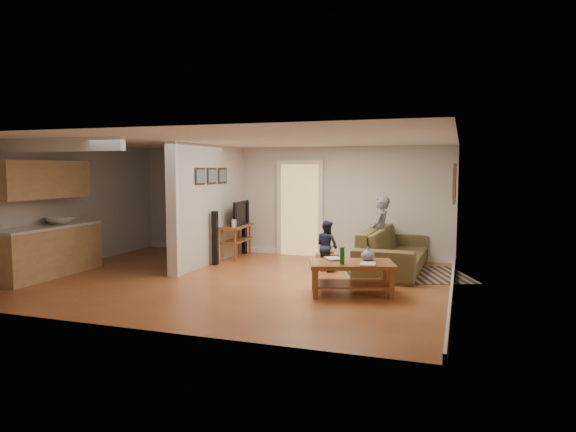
% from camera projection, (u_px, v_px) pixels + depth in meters
% --- Properties ---
extents(ground, '(7.50, 7.50, 0.00)m').
position_uv_depth(ground, '(235.00, 280.00, 9.25)').
color(ground, brown).
rests_on(ground, ground).
extents(room_shell, '(7.54, 6.02, 2.52)m').
position_uv_depth(room_shell, '(193.00, 197.00, 9.86)').
color(room_shell, beige).
rests_on(room_shell, ground).
extents(area_rug, '(2.72, 2.37, 0.01)m').
position_uv_depth(area_rug, '(405.00, 275.00, 9.68)').
color(area_rug, black).
rests_on(area_rug, ground).
extents(sofa, '(1.19, 2.86, 0.82)m').
position_uv_depth(sofa, '(394.00, 270.00, 10.14)').
color(sofa, '#403420').
rests_on(sofa, ground).
extents(coffee_table, '(1.49, 1.14, 0.78)m').
position_uv_depth(coffee_table, '(353.00, 269.00, 8.18)').
color(coffee_table, brown).
rests_on(coffee_table, ground).
extents(tv_console, '(0.54, 1.20, 1.01)m').
position_uv_depth(tv_console, '(237.00, 228.00, 11.52)').
color(tv_console, brown).
rests_on(tv_console, ground).
extents(speaker_left, '(0.12, 0.12, 1.13)m').
position_uv_depth(speaker_left, '(215.00, 238.00, 10.65)').
color(speaker_left, black).
rests_on(speaker_left, ground).
extents(speaker_right, '(0.11, 0.11, 0.94)m').
position_uv_depth(speaker_right, '(244.00, 234.00, 12.07)').
color(speaker_right, black).
rests_on(speaker_right, ground).
extents(toy_basket, '(0.47, 0.47, 0.42)m').
position_uv_depth(toy_basket, '(327.00, 260.00, 10.28)').
color(toy_basket, '#A37146').
rests_on(toy_basket, ground).
extents(child, '(0.40, 0.56, 1.45)m').
position_uv_depth(child, '(380.00, 268.00, 10.40)').
color(child, slate).
rests_on(child, ground).
extents(toddler, '(0.61, 0.59, 1.00)m').
position_uv_depth(toddler, '(327.00, 271.00, 10.07)').
color(toddler, '#1C233B').
rests_on(toddler, ground).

